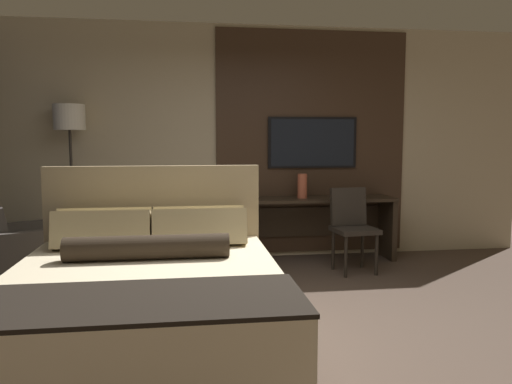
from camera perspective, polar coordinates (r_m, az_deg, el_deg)
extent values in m
plane|color=#4C3D33|center=(3.79, 3.15, -16.38)|extent=(16.00, 16.00, 0.00)
cube|color=#BCAD8E|center=(6.07, -1.56, 5.63)|extent=(7.20, 0.06, 2.80)
cube|color=#3D2B1E|center=(6.19, 6.39, 5.60)|extent=(2.35, 0.03, 2.70)
cube|color=#33281E|center=(3.46, -12.40, -16.80)|extent=(1.68, 1.96, 0.22)
cube|color=beige|center=(3.35, -12.52, -11.95)|extent=(1.73, 2.02, 0.39)
cube|color=black|center=(2.67, -13.73, -12.01)|extent=(1.75, 0.71, 0.02)
cube|color=#998460|center=(4.32, -11.51, -5.19)|extent=(1.77, 0.08, 1.22)
cube|color=tan|center=(4.20, -16.74, -3.68)|extent=(0.73, 0.23, 0.31)
cube|color=tan|center=(4.15, -6.53, -3.57)|extent=(0.73, 0.23, 0.31)
cube|color=tan|center=(3.99, -17.19, -4.19)|extent=(0.73, 0.25, 0.32)
cube|color=tan|center=(3.94, -6.45, -4.08)|extent=(0.73, 0.25, 0.32)
cylinder|color=#2D2319|center=(3.55, -12.27, -6.20)|extent=(1.13, 0.17, 0.17)
cube|color=#2D2319|center=(5.96, 6.96, -0.82)|extent=(1.85, 0.49, 0.03)
cube|color=#2D2319|center=(5.86, -1.58, -4.64)|extent=(0.06, 0.44, 0.72)
cube|color=#2D2319|center=(6.31, 14.79, -4.06)|extent=(0.06, 0.44, 0.72)
cube|color=#2D2319|center=(6.22, 6.38, -3.36)|extent=(1.73, 0.02, 0.36)
cube|color=black|center=(6.15, 6.46, 5.64)|extent=(1.10, 0.04, 0.62)
cube|color=black|center=(6.13, 6.51, 5.63)|extent=(1.03, 0.01, 0.57)
cube|color=#28231E|center=(5.51, 11.22, -4.29)|extent=(0.48, 0.46, 0.05)
cube|color=#28231E|center=(5.64, 10.49, -1.63)|extent=(0.41, 0.15, 0.42)
cylinder|color=black|center=(5.34, 10.22, -7.30)|extent=(0.04, 0.04, 0.44)
cylinder|color=black|center=(5.49, 13.60, -7.00)|extent=(0.04, 0.04, 0.44)
cylinder|color=black|center=(5.64, 8.81, -6.56)|extent=(0.04, 0.04, 0.44)
cylinder|color=black|center=(5.78, 12.05, -6.31)|extent=(0.04, 0.04, 0.44)
cube|color=#47423D|center=(5.54, -24.50, -7.26)|extent=(0.84, 0.77, 0.44)
cube|color=#47423D|center=(5.23, -24.01, -7.23)|extent=(0.66, 0.38, 0.58)
cube|color=#47423D|center=(5.83, -25.01, -5.94)|extent=(0.66, 0.38, 0.58)
cylinder|color=#282623|center=(6.08, -19.97, -7.92)|extent=(0.28, 0.28, 0.03)
cylinder|color=#332D28|center=(5.95, -20.24, -0.61)|extent=(0.03, 0.03, 1.59)
cylinder|color=silver|center=(5.92, -20.56, 8.02)|extent=(0.34, 0.34, 0.28)
cylinder|color=#B2563D|center=(5.90, 5.31, 0.70)|extent=(0.11, 0.11, 0.29)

